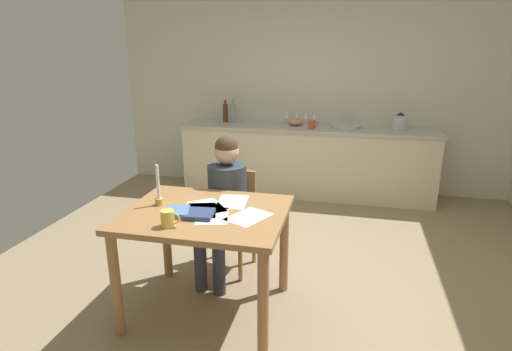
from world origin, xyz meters
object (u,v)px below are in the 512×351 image
object	(u,v)px
bottle_oil	(225,113)
wine_glass_back_right	(287,115)
dining_table	(206,228)
stovetop_kettle	(400,122)
bottle_vinegar	(233,113)
teacup_on_counter	(312,124)
person_seated	(224,199)
wine_glass_near_sink	(314,116)
wine_glass_by_kettle	(306,116)
book_cookery	(200,214)
sink_unit	(346,126)
candlestick	(159,194)
chair_at_table	(231,215)
book_magazine	(177,212)
coffee_mug	(168,218)
wine_glass_back_left	(297,116)
mixing_bowl	(296,122)

from	to	relation	value
bottle_oil	wine_glass_back_right	bearing A→B (deg)	4.69
dining_table	stovetop_kettle	xyz separation A→B (m)	(1.51, 2.76, 0.33)
bottle_vinegar	teacup_on_counter	distance (m)	1.08
person_seated	wine_glass_near_sink	xyz separation A→B (m)	(0.50, 2.37, 0.33)
wine_glass_by_kettle	person_seated	bearing A→B (deg)	-99.43
bottle_vinegar	book_cookery	bearing A→B (deg)	-78.53
sink_unit	bottle_oil	xyz separation A→B (m)	(-1.59, 0.08, 0.10)
stovetop_kettle	candlestick	bearing A→B (deg)	-124.54
chair_at_table	teacup_on_counter	size ratio (longest dim) A/B	6.74
teacup_on_counter	chair_at_table	bearing A→B (deg)	-104.18
bottle_oil	wine_glass_back_right	distance (m)	0.82
book_magazine	bottle_vinegar	xyz separation A→B (m)	(-0.43, 2.90, 0.23)
sink_unit	bottle_oil	size ratio (longest dim) A/B	1.23
coffee_mug	teacup_on_counter	size ratio (longest dim) A/B	1.00
candlestick	wine_glass_back_right	size ratio (longest dim) A/B	1.93
book_cookery	teacup_on_counter	xyz separation A→B (m)	(0.47, 2.71, 0.15)
book_magazine	wine_glass_back_right	world-z (taller)	wine_glass_back_right
person_seated	wine_glass_by_kettle	distance (m)	2.42
bottle_oil	bottle_vinegar	world-z (taller)	bottle_vinegar
book_cookery	bottle_vinegar	size ratio (longest dim) A/B	0.59
sink_unit	stovetop_kettle	bearing A→B (deg)	-0.37
bottle_oil	wine_glass_back_left	bearing A→B (deg)	4.03
chair_at_table	candlestick	world-z (taller)	candlestick
book_cookery	wine_glass_by_kettle	world-z (taller)	wine_glass_by_kettle
mixing_bowl	teacup_on_counter	size ratio (longest dim) A/B	1.59
person_seated	mixing_bowl	world-z (taller)	person_seated
chair_at_table	book_cookery	size ratio (longest dim) A/B	4.65
person_seated	book_magazine	bearing A→B (deg)	-101.60
candlestick	bottle_vinegar	xyz separation A→B (m)	(-0.23, 2.76, 0.16)
book_cookery	wine_glass_by_kettle	distance (m)	3.04
teacup_on_counter	wine_glass_near_sink	bearing A→B (deg)	90.50
teacup_on_counter	stovetop_kettle	bearing A→B (deg)	8.16
coffee_mug	bottle_oil	bearing A→B (deg)	100.34
dining_table	person_seated	distance (m)	0.55
dining_table	wine_glass_back_left	world-z (taller)	wine_glass_back_left
wine_glass_back_left	wine_glass_back_right	size ratio (longest dim) A/B	1.00
dining_table	teacup_on_counter	distance (m)	2.67
sink_unit	wine_glass_by_kettle	bearing A→B (deg)	164.23
wine_glass_near_sink	wine_glass_back_right	xyz separation A→B (m)	(-0.36, 0.00, 0.00)
wine_glass_back_right	teacup_on_counter	distance (m)	0.47
bottle_oil	bottle_vinegar	bearing A→B (deg)	-19.88
book_cookery	wine_glass_near_sink	world-z (taller)	wine_glass_near_sink
book_magazine	book_cookery	world-z (taller)	book_magazine
sink_unit	bottle_vinegar	size ratio (longest dim) A/B	1.16
book_magazine	book_cookery	distance (m)	0.16
dining_table	coffee_mug	bearing A→B (deg)	-115.28
chair_at_table	wine_glass_by_kettle	bearing A→B (deg)	80.31
person_seated	dining_table	bearing A→B (deg)	-86.63
book_cookery	stovetop_kettle	bearing A→B (deg)	56.22
coffee_mug	wine_glass_by_kettle	bearing A→B (deg)	81.15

